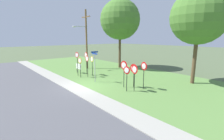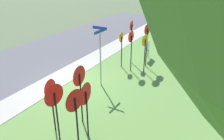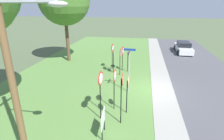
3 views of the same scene
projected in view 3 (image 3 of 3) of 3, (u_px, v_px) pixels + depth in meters
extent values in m
plane|color=#4C5B3D|center=(152.00, 90.00, 13.54)|extent=(160.00, 160.00, 0.00)
cube|color=#4C4C51|center=(221.00, 95.00, 12.76)|extent=(44.00, 6.40, 0.01)
cube|color=#99968C|center=(163.00, 91.00, 13.40)|extent=(44.00, 1.60, 0.06)
cube|color=#567F3D|center=(75.00, 84.00, 14.51)|extent=(44.00, 12.00, 0.04)
cylinder|color=black|center=(121.00, 102.00, 9.33)|extent=(0.06, 0.06, 2.55)
cylinder|color=red|center=(122.00, 80.00, 8.91)|extent=(0.65, 0.12, 0.65)
cylinder|color=white|center=(123.00, 80.00, 8.90)|extent=(0.51, 0.08, 0.51)
cylinder|color=black|center=(127.00, 97.00, 10.34)|extent=(0.06, 0.06, 2.01)
cylinder|color=orange|center=(128.00, 82.00, 10.01)|extent=(0.63, 0.09, 0.63)
cylinder|color=white|center=(128.00, 82.00, 10.01)|extent=(0.49, 0.06, 0.49)
cylinder|color=black|center=(114.00, 92.00, 10.70)|extent=(0.06, 0.06, 2.22)
cylinder|color=red|center=(115.00, 75.00, 10.33)|extent=(0.69, 0.05, 0.69)
cylinder|color=white|center=(115.00, 75.00, 10.33)|extent=(0.53, 0.02, 0.53)
cylinder|color=black|center=(100.00, 99.00, 9.70)|extent=(0.06, 0.06, 2.47)
cylinder|color=red|center=(101.00, 78.00, 9.29)|extent=(0.73, 0.09, 0.73)
cylinder|color=white|center=(101.00, 78.00, 9.29)|extent=(0.57, 0.06, 0.57)
cylinder|color=black|center=(100.00, 94.00, 10.67)|extent=(0.06, 0.06, 2.06)
cylinder|color=gold|center=(101.00, 78.00, 10.33)|extent=(0.70, 0.12, 0.71)
cylinder|color=white|center=(101.00, 79.00, 10.32)|extent=(0.55, 0.08, 0.55)
cylinder|color=black|center=(112.00, 58.00, 17.55)|extent=(0.06, 0.06, 2.17)
cone|color=red|center=(113.00, 48.00, 17.20)|extent=(0.73, 0.14, 0.74)
cone|color=silver|center=(113.00, 48.00, 17.20)|extent=(0.50, 0.09, 0.50)
cylinder|color=black|center=(122.00, 60.00, 17.25)|extent=(0.06, 0.06, 1.99)
cone|color=red|center=(123.00, 51.00, 16.93)|extent=(0.80, 0.14, 0.80)
cone|color=white|center=(123.00, 51.00, 16.93)|extent=(0.54, 0.09, 0.54)
cylinder|color=black|center=(128.00, 62.00, 16.82)|extent=(0.06, 0.06, 1.92)
cone|color=red|center=(128.00, 53.00, 16.52)|extent=(0.67, 0.12, 0.67)
cone|color=white|center=(129.00, 53.00, 16.51)|extent=(0.46, 0.07, 0.46)
cylinder|color=black|center=(113.00, 63.00, 16.70)|extent=(0.06, 0.06, 1.87)
cone|color=red|center=(114.00, 54.00, 16.40)|extent=(0.82, 0.12, 0.82)
cone|color=silver|center=(114.00, 54.00, 16.40)|extent=(0.55, 0.07, 0.56)
cylinder|color=black|center=(120.00, 64.00, 15.99)|extent=(0.06, 0.06, 2.15)
cone|color=red|center=(121.00, 53.00, 15.65)|extent=(0.81, 0.06, 0.81)
cone|color=silver|center=(121.00, 53.00, 15.65)|extent=(0.55, 0.03, 0.55)
cylinder|color=#9EA0A8|center=(129.00, 73.00, 12.76)|extent=(0.07, 0.07, 2.87)
cylinder|color=#9EA0A8|center=(130.00, 53.00, 12.27)|extent=(0.09, 0.09, 0.03)
cube|color=navy|center=(130.00, 52.00, 12.25)|extent=(0.96, 0.05, 0.15)
cube|color=navy|center=(130.00, 50.00, 12.20)|extent=(0.04, 0.82, 0.15)
cylinder|color=brown|center=(8.00, 63.00, 5.88)|extent=(0.24, 0.24, 8.38)
cylinder|color=#9EA0A8|center=(26.00, 2.00, 5.10)|extent=(0.08, 1.91, 0.08)
ellipsoid|color=#B7B7BC|center=(58.00, 4.00, 4.97)|extent=(0.40, 0.56, 0.18)
cylinder|color=black|center=(102.00, 135.00, 8.41)|extent=(0.05, 0.05, 0.55)
cylinder|color=black|center=(104.00, 125.00, 9.13)|extent=(0.05, 0.05, 0.55)
cube|color=white|center=(103.00, 119.00, 8.56)|extent=(1.10, 0.11, 0.70)
cylinder|color=brown|center=(67.00, 38.00, 19.74)|extent=(0.36, 0.36, 5.15)
cube|color=silver|center=(183.00, 49.00, 24.10)|extent=(4.70, 1.71, 0.68)
cube|color=black|center=(184.00, 44.00, 23.89)|extent=(2.35, 1.45, 0.56)
cylinder|color=black|center=(175.00, 47.00, 25.65)|extent=(0.60, 0.18, 0.60)
cylinder|color=black|center=(188.00, 48.00, 25.37)|extent=(0.60, 0.18, 0.60)
cylinder|color=black|center=(178.00, 52.00, 22.95)|extent=(0.60, 0.18, 0.60)
cylinder|color=black|center=(192.00, 53.00, 22.67)|extent=(0.60, 0.18, 0.60)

